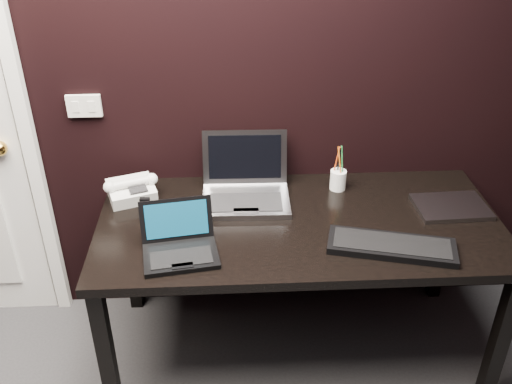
{
  "coord_description": "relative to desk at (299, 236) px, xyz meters",
  "views": [
    {
      "loc": [
        0.01,
        -0.59,
        2.08
      ],
      "look_at": [
        0.11,
        1.35,
        0.92
      ],
      "focal_mm": 40.0,
      "sensor_mm": 36.0,
      "label": 1
    }
  ],
  "objects": [
    {
      "name": "wall_back",
      "position": [
        -0.3,
        0.4,
        0.64
      ],
      "size": [
        4.0,
        0.0,
        4.0
      ],
      "primitive_type": "plane",
      "rotation": [
        1.57,
        0.0,
        0.0
      ],
      "color": "black",
      "rests_on": "ground"
    },
    {
      "name": "pen_cup",
      "position": [
        0.21,
        0.26,
        0.13
      ],
      "size": [
        0.09,
        0.09,
        0.22
      ],
      "color": "white",
      "rests_on": "desk"
    },
    {
      "name": "closed_laptop",
      "position": [
        0.67,
        0.06,
        0.09
      ],
      "size": [
        0.32,
        0.23,
        0.02
      ],
      "color": "#939297",
      "rests_on": "desk"
    },
    {
      "name": "desk_phone",
      "position": [
        -0.73,
        0.22,
        0.12
      ],
      "size": [
        0.25,
        0.24,
        0.12
      ],
      "color": "silver",
      "rests_on": "desk"
    },
    {
      "name": "mobile_phone",
      "position": [
        -0.65,
        0.07,
        0.11
      ],
      "size": [
        0.05,
        0.04,
        0.09
      ],
      "color": "black",
      "rests_on": "desk"
    },
    {
      "name": "silver_laptop",
      "position": [
        -0.22,
        0.19,
        0.13
      ],
      "size": [
        0.39,
        0.35,
        0.26
      ],
      "color": "#9E9EA4",
      "rests_on": "desk"
    },
    {
      "name": "desk",
      "position": [
        0.0,
        0.0,
        0.0
      ],
      "size": [
        1.7,
        0.8,
        0.74
      ],
      "color": "black",
      "rests_on": "ground"
    },
    {
      "name": "netbook",
      "position": [
        -0.49,
        -0.2,
        0.11
      ],
      "size": [
        0.32,
        0.29,
        0.18
      ],
      "color": "black",
      "rests_on": "desk"
    },
    {
      "name": "wall_switch",
      "position": [
        -0.92,
        0.39,
        0.46
      ],
      "size": [
        0.15,
        0.02,
        0.1
      ],
      "color": "silver",
      "rests_on": "wall_back"
    },
    {
      "name": "ext_keyboard",
      "position": [
        0.33,
        -0.22,
        0.09
      ],
      "size": [
        0.52,
        0.28,
        0.03
      ],
      "color": "black",
      "rests_on": "desk"
    }
  ]
}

